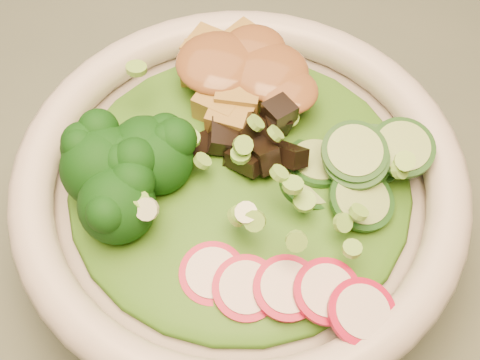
% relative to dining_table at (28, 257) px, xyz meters
% --- Properties ---
extents(dining_table, '(1.20, 0.80, 0.75)m').
position_rel_dining_table_xyz_m(dining_table, '(0.00, 0.00, 0.00)').
color(dining_table, black).
rests_on(dining_table, ground).
extents(salad_bowl, '(0.29, 0.29, 0.08)m').
position_rel_dining_table_xyz_m(salad_bowl, '(0.19, 0.04, 0.16)').
color(salad_bowl, beige).
rests_on(salad_bowl, dining_table).
extents(lettuce_bed, '(0.22, 0.22, 0.03)m').
position_rel_dining_table_xyz_m(lettuce_bed, '(0.19, 0.04, 0.18)').
color(lettuce_bed, '#2D5E13').
rests_on(lettuce_bed, salad_bowl).
extents(broccoli_florets, '(0.11, 0.10, 0.05)m').
position_rel_dining_table_xyz_m(broccoli_florets, '(0.13, 0.01, 0.20)').
color(broccoli_florets, black).
rests_on(broccoli_florets, salad_bowl).
extents(radish_slices, '(0.13, 0.08, 0.02)m').
position_rel_dining_table_xyz_m(radish_slices, '(0.22, -0.02, 0.18)').
color(radish_slices, '#AC0D31').
rests_on(radish_slices, salad_bowl).
extents(cucumber_slices, '(0.10, 0.10, 0.04)m').
position_rel_dining_table_xyz_m(cucumber_slices, '(0.25, 0.07, 0.19)').
color(cucumber_slices, '#9EBF6A').
rests_on(cucumber_slices, salad_bowl).
extents(mushroom_heap, '(0.10, 0.10, 0.04)m').
position_rel_dining_table_xyz_m(mushroom_heap, '(0.18, 0.06, 0.19)').
color(mushroom_heap, black).
rests_on(mushroom_heap, salad_bowl).
extents(tofu_cubes, '(0.11, 0.09, 0.04)m').
position_rel_dining_table_xyz_m(tofu_cubes, '(0.16, 0.11, 0.19)').
color(tofu_cubes, '#A28136').
rests_on(tofu_cubes, salad_bowl).
extents(peanut_sauce, '(0.08, 0.06, 0.02)m').
position_rel_dining_table_xyz_m(peanut_sauce, '(0.16, 0.11, 0.21)').
color(peanut_sauce, brown).
rests_on(peanut_sauce, tofu_cubes).
extents(scallion_garnish, '(0.21, 0.21, 0.03)m').
position_rel_dining_table_xyz_m(scallion_garnish, '(0.19, 0.04, 0.21)').
color(scallion_garnish, '#76BA41').
rests_on(scallion_garnish, salad_bowl).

